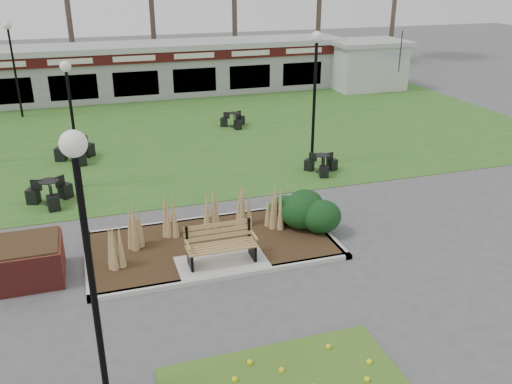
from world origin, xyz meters
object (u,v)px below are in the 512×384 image
object	(u,v)px
service_hut	(366,64)
lamp_post_far_right	(316,69)
bistro_set_a	(51,196)
patio_umbrella	(399,68)
bistro_set_c	(322,166)
lamp_post_far_left	(11,48)
bistro_set_b	(76,154)
lamp_post_near_right	(83,215)
park_bench	(221,243)
bistro_set_d	(234,122)
lamp_post_mid_right	(70,97)
food_pavilion	(132,70)
brick_planter	(29,260)

from	to	relation	value
service_hut	lamp_post_far_right	world-z (taller)	lamp_post_far_right
bistro_set_a	patio_umbrella	size ratio (longest dim) A/B	0.57
lamp_post_far_right	bistro_set_c	distance (m)	3.40
lamp_post_far_right	bistro_set_a	distance (m)	9.74
service_hut	lamp_post_far_left	bearing A→B (deg)	-177.02
lamp_post_far_right	bistro_set_b	size ratio (longest dim) A/B	3.19
lamp_post_near_right	bistro_set_b	distance (m)	13.29
park_bench	bistro_set_d	xyz separation A→B (m)	(3.66, 11.88, -0.35)
lamp_post_near_right	bistro_set_a	bearing A→B (deg)	97.15
lamp_post_far_left	bistro_set_d	distance (m)	11.00
lamp_post_near_right	lamp_post_mid_right	xyz separation A→B (m)	(-0.22, 10.12, -0.42)
lamp_post_far_right	bistro_set_a	size ratio (longest dim) A/B	3.40
service_hut	lamp_post_near_right	world-z (taller)	lamp_post_near_right
service_hut	bistro_set_c	world-z (taller)	service_hut
bistro_set_a	lamp_post_far_left	bearing A→B (deg)	98.07
bistro_set_a	bistro_set_d	xyz separation A→B (m)	(7.74, 6.70, -0.04)
food_pavilion	park_bench	bearing A→B (deg)	-90.00
service_hut	patio_umbrella	bearing A→B (deg)	-75.06
park_bench	bistro_set_a	xyz separation A→B (m)	(-4.07, 5.19, -0.32)
bistro_set_d	patio_umbrella	xyz separation A→B (m)	(10.50, 3.38, 1.34)
lamp_post_far_right	bistro_set_b	xyz separation A→B (m)	(-8.33, 2.97, -3.19)
lamp_post_far_right	brick_planter	bearing A→B (deg)	-150.15
lamp_post_near_right	patio_umbrella	bearing A→B (deg)	48.00
patio_umbrella	bistro_set_c	bearing A→B (deg)	-132.20
park_bench	lamp_post_near_right	bearing A→B (deg)	-128.23
brick_planter	food_pavilion	xyz separation A→B (m)	(4.40, 18.96, 1.00)
lamp_post_near_right	bistro_set_d	size ratio (longest dim) A/B	3.90
bistro_set_d	patio_umbrella	size ratio (longest dim) A/B	0.49
park_bench	bistro_set_b	bearing A→B (deg)	109.60
park_bench	lamp_post_far_left	size ratio (longest dim) A/B	0.38
brick_planter	lamp_post_far_left	world-z (taller)	lamp_post_far_left
brick_planter	bistro_set_d	distance (m)	13.75
food_pavilion	lamp_post_far_left	xyz separation A→B (m)	(-5.71, -2.96, 1.81)
brick_planter	patio_umbrella	xyz separation A→B (m)	(18.56, 14.51, 1.10)
service_hut	bistro_set_a	world-z (taller)	service_hut
lamp_post_mid_right	lamp_post_far_right	xyz separation A→B (m)	(8.24, -0.19, 0.46)
bistro_set_a	patio_umbrella	distance (m)	20.88
service_hut	lamp_post_mid_right	bearing A→B (deg)	-145.69
lamp_post_mid_right	food_pavilion	bearing A→B (deg)	76.62
bistro_set_b	bistro_set_c	bearing A→B (deg)	-25.71
lamp_post_near_right	food_pavilion	bearing A→B (deg)	82.83
lamp_post_near_right	lamp_post_far_right	size ratio (longest dim) A/B	0.99
bistro_set_c	park_bench	bearing A→B (deg)	-134.13
lamp_post_near_right	lamp_post_far_left	bearing A→B (deg)	97.67
park_bench	lamp_post_far_left	bearing A→B (deg)	108.83
brick_planter	lamp_post_near_right	bearing A→B (deg)	-72.17
lamp_post_far_left	bistro_set_a	xyz separation A→B (m)	(1.64, -11.56, -3.01)
service_hut	bistro_set_a	xyz separation A→B (m)	(-17.57, -12.56, -1.18)
food_pavilion	bistro_set_d	size ratio (longest dim) A/B	20.30
park_bench	lamp_post_mid_right	distance (m)	7.53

